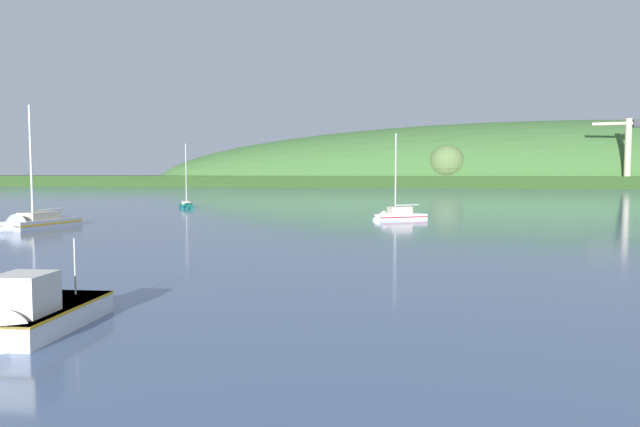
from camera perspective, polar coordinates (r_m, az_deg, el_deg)
The scene contains 6 objects.
far_shoreline_hill at distance 247.27m, azimuth 22.67°, elevation 2.55°, with size 451.87×103.25×50.10m.
dockside_crane at distance 211.77m, azimuth 27.54°, elevation 5.08°, with size 13.87×5.15×22.10m.
sailboat_near_mooring at distance 61.17m, azimuth 7.30°, elevation -0.38°, with size 6.05×4.30×9.65m.
sailboat_far_left at distance 83.27m, azimuth -12.78°, elevation 0.58°, with size 3.93×6.12×9.70m.
sailboat_outer_reach at distance 57.22m, azimuth -26.06°, elevation -1.08°, with size 4.26×8.45×11.94m.
fishing_boat_moored at distance 19.93m, azimuth -25.73°, elevation -9.26°, with size 2.14×5.35×3.31m.
Camera 1 is at (5.23, -2.43, 4.83)m, focal length 33.10 mm.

